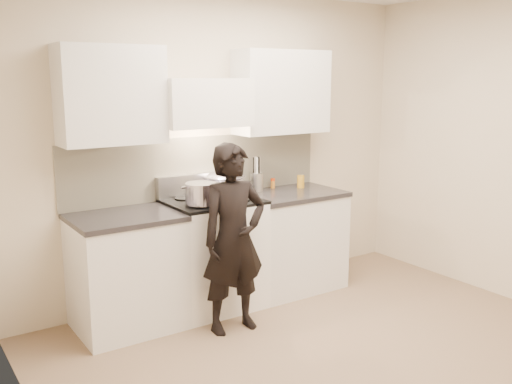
% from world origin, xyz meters
% --- Properties ---
extents(ground_plane, '(4.00, 4.00, 0.00)m').
position_xyz_m(ground_plane, '(0.00, 0.00, 0.00)').
color(ground_plane, '#7C624C').
extents(room_shell, '(4.04, 3.54, 2.70)m').
position_xyz_m(room_shell, '(-0.06, 0.37, 1.60)').
color(room_shell, beige).
rests_on(room_shell, ground).
extents(stove, '(0.76, 0.65, 0.96)m').
position_xyz_m(stove, '(-0.30, 1.42, 0.47)').
color(stove, white).
rests_on(stove, ground).
extents(counter_right, '(0.92, 0.67, 0.92)m').
position_xyz_m(counter_right, '(0.53, 1.43, 0.46)').
color(counter_right, white).
rests_on(counter_right, ground).
extents(counter_left, '(0.82, 0.67, 0.92)m').
position_xyz_m(counter_left, '(-1.08, 1.43, 0.46)').
color(counter_left, white).
rests_on(counter_left, ground).
extents(wok, '(0.38, 0.47, 0.31)m').
position_xyz_m(wok, '(-0.10, 1.57, 1.06)').
color(wok, silver).
rests_on(wok, stove).
extents(stock_pot, '(0.36, 0.26, 0.17)m').
position_xyz_m(stock_pot, '(-0.48, 1.28, 1.04)').
color(stock_pot, silver).
rests_on(stock_pot, stove).
extents(utensil_crock, '(0.12, 0.12, 0.32)m').
position_xyz_m(utensil_crock, '(0.29, 1.63, 1.02)').
color(utensil_crock, beige).
rests_on(utensil_crock, counter_right).
extents(spice_jar, '(0.04, 0.04, 0.09)m').
position_xyz_m(spice_jar, '(0.49, 1.66, 0.97)').
color(spice_jar, orange).
rests_on(spice_jar, counter_right).
extents(oil_glass, '(0.07, 0.07, 0.12)m').
position_xyz_m(oil_glass, '(0.73, 1.53, 0.98)').
color(oil_glass, '#BC871D').
rests_on(oil_glass, counter_right).
extents(person, '(0.55, 0.38, 1.48)m').
position_xyz_m(person, '(-0.40, 0.92, 0.74)').
color(person, black).
rests_on(person, ground).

